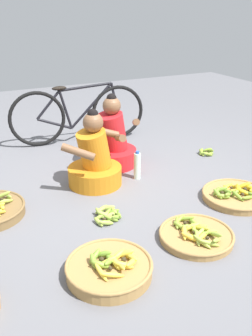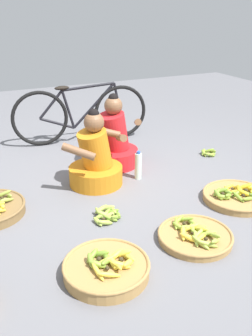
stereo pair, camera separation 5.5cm
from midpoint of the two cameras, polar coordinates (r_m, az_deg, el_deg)
The scene contains 10 objects.
ground_plane at distance 3.49m, azimuth -0.94°, elevation -4.05°, with size 10.00×10.00×0.00m, color slate.
vendor_woman_front at distance 3.61m, azimuth -4.21°, elevation 1.02°, with size 0.71×0.55×0.75m.
vendor_woman_behind at distance 4.04m, azimuth -1.42°, elevation 3.82°, with size 0.70×0.52×0.79m.
bicycle_leaning at distance 4.76m, azimuth -6.51°, elevation 8.14°, with size 1.69×0.27×0.73m.
banana_basket_front_center at distance 3.53m, azimuth 16.91°, elevation -4.13°, with size 0.61×0.61×0.14m.
banana_basket_near_vendor at distance 2.52m, azimuth -2.31°, elevation -14.90°, with size 0.57×0.57×0.16m.
banana_basket_back_left at distance 2.90m, azimuth 11.00°, elevation -10.04°, with size 0.56×0.56×0.14m.
loose_bananas_back_center at distance 4.49m, azimuth 12.78°, elevation 2.28°, with size 0.20×0.20×0.09m.
loose_bananas_mid_left at distance 3.13m, azimuth -2.36°, elevation -7.07°, with size 0.26×0.29×0.09m.
water_bottle at distance 3.75m, azimuth 2.29°, elevation 0.33°, with size 0.07×0.07×0.29m.
Camera 2 is at (-1.24, -2.83, 1.64)m, focal length 40.14 mm.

